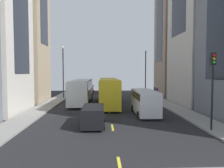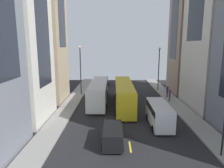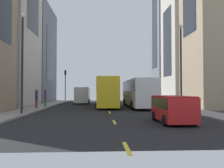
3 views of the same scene
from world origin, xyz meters
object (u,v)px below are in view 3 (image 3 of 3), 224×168
object	(u,v)px
city_bus_white	(138,91)
delivery_van_white	(82,94)
streetcar_yellow	(106,90)
car_red_1	(173,107)
car_black_0	(114,97)
pedestrian_waiting_curb	(45,97)
pedestrian_crossing_near	(36,98)
traffic_light_near_corner	(65,80)

from	to	relation	value
city_bus_white	delivery_van_white	world-z (taller)	city_bus_white
streetcar_yellow	car_red_1	size ratio (longest dim) A/B	3.10
car_black_0	city_bus_white	bearing A→B (deg)	99.38
streetcar_yellow	pedestrian_waiting_curb	xyz separation A→B (m)	(7.38, 2.26, -0.80)
pedestrian_waiting_curb	pedestrian_crossing_near	world-z (taller)	pedestrian_waiting_curb
car_black_0	pedestrian_crossing_near	distance (m)	19.06
city_bus_white	traffic_light_near_corner	distance (m)	19.43
pedestrian_crossing_near	traffic_light_near_corner	size ratio (longest dim) A/B	0.37
delivery_van_white	car_red_1	xyz separation A→B (m)	(-7.32, 23.47, -0.52)
city_bus_white	pedestrian_crossing_near	bearing A→B (deg)	14.78
car_red_1	pedestrian_waiting_curb	size ratio (longest dim) A/B	1.94
city_bus_white	car_black_0	world-z (taller)	city_bus_white
delivery_van_white	pedestrian_waiting_curb	bearing A→B (deg)	68.35
streetcar_yellow	car_black_0	world-z (taller)	streetcar_yellow
delivery_van_white	car_black_0	world-z (taller)	delivery_van_white
delivery_van_white	car_red_1	distance (m)	24.59
city_bus_white	pedestrian_waiting_curb	world-z (taller)	city_bus_white
car_red_1	pedestrian_waiting_curb	world-z (taller)	pedestrian_waiting_curb
streetcar_yellow	car_red_1	bearing A→B (deg)	102.79
pedestrian_waiting_curb	pedestrian_crossing_near	bearing A→B (deg)	96.36
pedestrian_waiting_curb	traffic_light_near_corner	distance (m)	16.40
car_black_0	pedestrian_crossing_near	bearing A→B (deg)	60.65
city_bus_white	car_black_0	bearing A→B (deg)	-80.62
car_black_0	pedestrian_crossing_near	size ratio (longest dim) A/B	1.97
car_black_0	pedestrian_waiting_curb	size ratio (longest dim) A/B	1.94
city_bus_white	streetcar_yellow	distance (m)	4.30
delivery_van_white	car_red_1	size ratio (longest dim) A/B	1.43
city_bus_white	streetcar_yellow	bearing A→B (deg)	-25.76
pedestrian_crossing_near	traffic_light_near_corner	world-z (taller)	traffic_light_near_corner
streetcar_yellow	traffic_light_near_corner	distance (m)	15.82
traffic_light_near_corner	pedestrian_crossing_near	bearing A→B (deg)	88.71
pedestrian_waiting_curb	streetcar_yellow	bearing A→B (deg)	-149.56
city_bus_white	streetcar_yellow	xyz separation A→B (m)	(3.87, -1.87, 0.12)
delivery_van_white	traffic_light_near_corner	size ratio (longest dim) A/B	1.05
pedestrian_waiting_curb	pedestrian_crossing_near	distance (m)	2.69
traffic_light_near_corner	streetcar_yellow	bearing A→B (deg)	117.67
delivery_van_white	city_bus_white	bearing A→B (deg)	129.59
delivery_van_white	pedestrian_crossing_near	bearing A→B (deg)	71.38
streetcar_yellow	pedestrian_crossing_near	world-z (taller)	streetcar_yellow
city_bus_white	car_red_1	world-z (taller)	city_bus_white
traffic_light_near_corner	pedestrian_waiting_curb	bearing A→B (deg)	89.67
delivery_van_white	pedestrian_crossing_near	size ratio (longest dim) A/B	2.83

